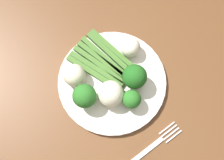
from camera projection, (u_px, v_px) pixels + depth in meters
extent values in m
cube|color=#B7A88E|center=(117.00, 130.00, 1.37)|extent=(6.00, 6.00, 0.02)
cube|color=brown|center=(123.00, 94.00, 0.67)|extent=(1.35, 0.84, 0.04)
cylinder|color=silver|center=(112.00, 82.00, 0.65)|extent=(0.25, 0.25, 0.01)
cube|color=#3D6626|center=(113.00, 50.00, 0.66)|extent=(0.14, 0.05, 0.01)
cube|color=#3D6626|center=(110.00, 54.00, 0.65)|extent=(0.14, 0.05, 0.01)
cube|color=#3D6626|center=(106.00, 57.00, 0.65)|extent=(0.14, 0.05, 0.01)
cube|color=#3D6626|center=(102.00, 61.00, 0.65)|extent=(0.14, 0.07, 0.01)
cube|color=#3D6626|center=(99.00, 65.00, 0.65)|extent=(0.14, 0.07, 0.01)
cube|color=#3D6626|center=(96.00, 69.00, 0.64)|extent=(0.14, 0.08, 0.01)
cube|color=#3D6626|center=(93.00, 73.00, 0.64)|extent=(0.14, 0.08, 0.01)
cylinder|color=#568E33|center=(132.00, 101.00, 0.62)|extent=(0.01, 0.01, 0.01)
sphere|color=#286B23|center=(133.00, 98.00, 0.60)|extent=(0.04, 0.04, 0.04)
cylinder|color=#4C7F2B|center=(134.00, 81.00, 0.63)|extent=(0.02, 0.02, 0.02)
sphere|color=#1E5B1C|center=(135.00, 77.00, 0.60)|extent=(0.06, 0.06, 0.06)
cylinder|color=#568E33|center=(86.00, 99.00, 0.62)|extent=(0.02, 0.02, 0.02)
sphere|color=#286B23|center=(84.00, 96.00, 0.59)|extent=(0.05, 0.05, 0.05)
sphere|color=beige|center=(111.00, 94.00, 0.60)|extent=(0.06, 0.06, 0.06)
sphere|color=white|center=(130.00, 47.00, 0.64)|extent=(0.05, 0.05, 0.05)
sphere|color=beige|center=(74.00, 75.00, 0.62)|extent=(0.05, 0.05, 0.05)
cube|color=silver|center=(141.00, 155.00, 0.60)|extent=(0.02, 0.12, 0.00)
cube|color=silver|center=(174.00, 137.00, 0.62)|extent=(0.01, 0.05, 0.00)
cube|color=silver|center=(171.00, 134.00, 0.62)|extent=(0.01, 0.05, 0.00)
cube|color=silver|center=(169.00, 131.00, 0.62)|extent=(0.01, 0.05, 0.00)
cube|color=silver|center=(167.00, 128.00, 0.62)|extent=(0.01, 0.05, 0.00)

